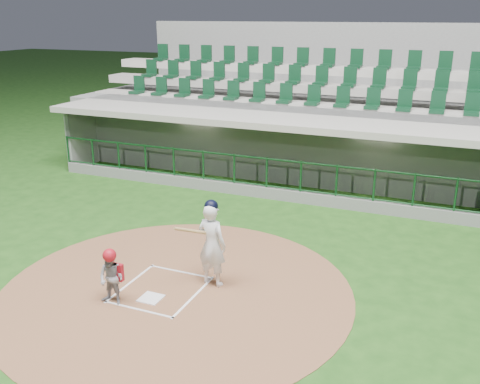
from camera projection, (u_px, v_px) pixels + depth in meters
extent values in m
plane|color=#1B4513|center=(169.00, 284.00, 11.23)|extent=(120.00, 120.00, 0.00)
cylinder|color=brown|center=(177.00, 290.00, 10.94)|extent=(7.20, 7.20, 0.01)
cube|color=white|center=(151.00, 298.00, 10.61)|extent=(0.43, 0.43, 0.02)
cube|color=white|center=(130.00, 283.00, 11.23)|extent=(0.05, 1.80, 0.01)
cube|color=white|center=(194.00, 296.00, 10.68)|extent=(0.05, 1.80, 0.01)
cube|color=silver|center=(181.00, 272.00, 11.70)|extent=(1.55, 0.05, 0.01)
cube|color=silver|center=(138.00, 309.00, 10.22)|extent=(1.55, 0.05, 0.01)
cube|color=slate|center=(282.00, 200.00, 17.96)|extent=(15.00, 3.00, 0.10)
cube|color=gray|center=(297.00, 148.00, 18.91)|extent=(15.00, 0.20, 2.70)
cube|color=#BAB5A5|center=(296.00, 142.00, 18.72)|extent=(13.50, 0.04, 0.90)
cube|color=gray|center=(95.00, 139.00, 20.27)|extent=(0.20, 3.00, 2.70)
cube|color=gray|center=(282.00, 117.00, 16.83)|extent=(15.40, 3.50, 0.20)
cube|color=slate|center=(266.00, 193.00, 16.38)|extent=(15.00, 0.15, 0.40)
cube|color=black|center=(267.00, 143.00, 15.88)|extent=(15.00, 0.01, 0.95)
cube|color=brown|center=(292.00, 183.00, 18.79)|extent=(12.75, 0.40, 0.45)
cube|color=white|center=(200.00, 113.00, 18.19)|extent=(1.30, 0.35, 0.04)
cube|color=white|center=(379.00, 127.00, 15.99)|extent=(1.30, 0.35, 0.04)
imported|color=maroon|center=(188.00, 157.00, 19.68)|extent=(1.29, 1.04, 1.75)
imported|color=#A31112|center=(269.00, 166.00, 18.76)|extent=(1.02, 0.60, 1.62)
imported|color=#AF2012|center=(352.00, 175.00, 17.69)|extent=(0.93, 0.77, 1.63)
imported|color=#A31D11|center=(445.00, 182.00, 16.72)|extent=(1.63, 0.57, 1.74)
cube|color=slate|center=(310.00, 131.00, 20.26)|extent=(17.00, 6.50, 2.50)
cube|color=#9B968C|center=(300.00, 107.00, 18.58)|extent=(16.60, 0.95, 0.30)
cube|color=gray|center=(308.00, 88.00, 19.23)|extent=(16.60, 0.95, 0.30)
cube|color=#ABA59A|center=(316.00, 70.00, 19.89)|extent=(16.60, 0.95, 0.30)
cube|color=slate|center=(333.00, 84.00, 22.75)|extent=(17.00, 0.25, 5.05)
imported|color=white|center=(212.00, 244.00, 10.93)|extent=(0.71, 0.52, 1.78)
sphere|color=black|center=(211.00, 206.00, 10.67)|extent=(0.28, 0.28, 0.28)
cylinder|color=#AB854E|center=(195.00, 231.00, 10.69)|extent=(0.58, 0.79, 0.39)
imported|color=gray|center=(111.00, 278.00, 10.29)|extent=(0.52, 0.41, 1.07)
sphere|color=#A9121E|center=(109.00, 255.00, 10.13)|extent=(0.26, 0.26, 0.26)
cube|color=maroon|center=(116.00, 272.00, 10.39)|extent=(0.32, 0.10, 0.35)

